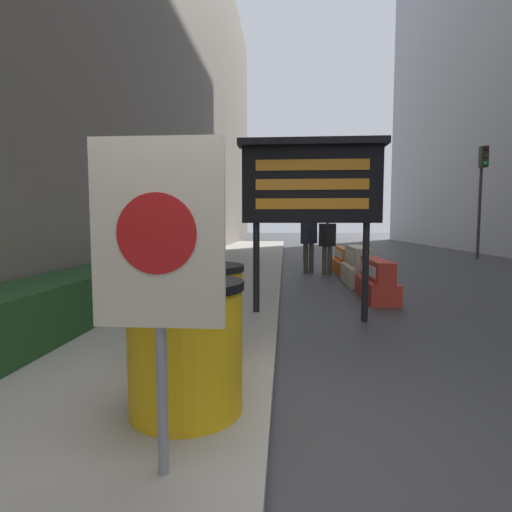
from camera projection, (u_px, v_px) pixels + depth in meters
ground_plane at (269, 453)px, 2.60m from camera, size 120.00×120.00×0.00m
sidewalk_left at (17, 434)px, 2.72m from camera, size 3.44×56.00×0.13m
hedge_strip at (84, 294)px, 5.84m from camera, size 0.90×5.11×0.67m
barrel_drum_foreground at (186, 346)px, 2.90m from camera, size 0.85×0.85×0.96m
barrel_drum_middle at (202, 312)px, 4.00m from camera, size 0.85×0.85×0.96m
warning_sign at (158, 251)px, 2.08m from camera, size 0.70×0.08×1.81m
message_board at (311, 185)px, 5.96m from camera, size 2.19×0.36×2.73m
jersey_barrier_red_striped at (377, 282)px, 7.81m from camera, size 0.54×1.64×0.79m
jersey_barrier_cream at (358, 268)px, 9.81m from camera, size 0.64×1.64×0.92m
jersey_barrier_orange_near at (345, 262)px, 11.96m from camera, size 0.58×1.97×0.76m
traffic_cone_near at (364, 255)px, 14.08m from camera, size 0.43×0.43×0.77m
traffic_cone_mid at (346, 258)px, 13.13m from camera, size 0.41×0.41×0.72m
traffic_light_near_curb at (305, 191)px, 15.28m from camera, size 0.28×0.44×3.74m
traffic_light_far_side at (482, 179)px, 16.28m from camera, size 0.28×0.44×4.60m
pedestrian_worker at (327, 240)px, 11.60m from camera, size 0.51×0.51×1.71m
pedestrian_passerby at (309, 237)px, 12.02m from camera, size 0.51×0.55×1.82m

